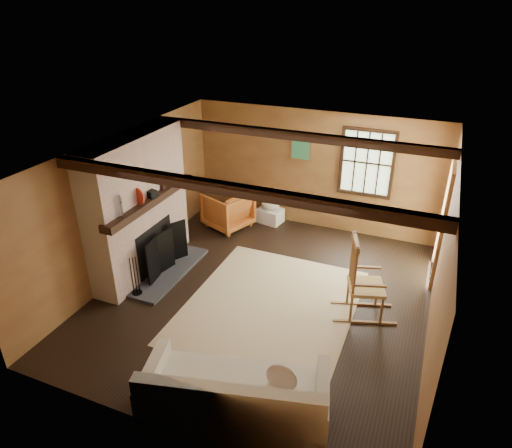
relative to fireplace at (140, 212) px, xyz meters
The scene contains 10 objects.
ground 2.48m from the fireplace, ahead, with size 5.50×5.50×0.00m, color black.
room_envelope 2.52m from the fireplace, ahead, with size 5.02×5.52×2.44m.
fireplace is the anchor object (origin of this frame).
rug 2.67m from the fireplace, ahead, with size 2.50×3.00×0.01m, color tan.
rocking_chair 3.79m from the fireplace, ahead, with size 1.04×0.75×1.29m.
sofa 3.74m from the fireplace, 39.60° to the right, with size 2.22×1.37×0.83m.
firewood_pile 2.80m from the fireplace, 82.10° to the left, with size 0.72×0.13×0.26m.
laundry_basket 3.04m from the fireplace, 61.47° to the left, with size 0.50×0.38×0.30m, color white.
basket_pillow 2.97m from the fireplace, 61.47° to the left, with size 0.39×0.31×0.19m, color silver.
armchair 2.23m from the fireplace, 72.38° to the left, with size 0.82×0.84×0.77m, color #BF6026.
Camera 1 is at (2.19, -5.60, 4.37)m, focal length 32.00 mm.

